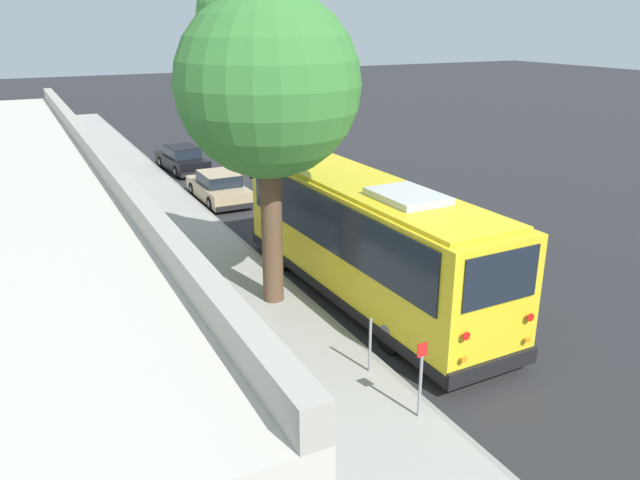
% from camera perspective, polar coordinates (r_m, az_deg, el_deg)
% --- Properties ---
extents(ground_plane, '(160.00, 160.00, 0.00)m').
position_cam_1_polar(ground_plane, '(17.49, 4.63, -5.26)').
color(ground_plane, '#28282B').
extents(sidewalk_slab, '(80.00, 3.28, 0.15)m').
position_cam_1_polar(sidewalk_slab, '(16.10, -5.97, -7.30)').
color(sidewalk_slab, '#A3A099').
rests_on(sidewalk_slab, ground).
extents(curb_strip, '(80.00, 0.14, 0.15)m').
position_cam_1_polar(curb_strip, '(16.70, -0.46, -6.16)').
color(curb_strip, gray).
rests_on(curb_strip, ground).
extents(shuttle_bus, '(10.34, 2.88, 3.45)m').
position_cam_1_polar(shuttle_bus, '(16.81, 4.20, 0.48)').
color(shuttle_bus, yellow).
rests_on(shuttle_bus, ground).
extents(parked_sedan_tan, '(4.21, 1.77, 1.26)m').
position_cam_1_polar(parked_sedan_tan, '(26.86, -9.24, 4.74)').
color(parked_sedan_tan, tan).
rests_on(parked_sedan_tan, ground).
extents(parked_sedan_black, '(4.23, 1.88, 1.29)m').
position_cam_1_polar(parked_sedan_black, '(32.67, -12.48, 7.19)').
color(parked_sedan_black, black).
rests_on(parked_sedan_black, ground).
extents(street_tree, '(4.53, 4.53, 8.62)m').
position_cam_1_polar(street_tree, '(15.61, -4.99, 15.01)').
color(street_tree, brown).
rests_on(street_tree, sidewalk_slab).
extents(sign_post_near, '(0.06, 0.22, 1.57)m').
position_cam_1_polar(sign_post_near, '(12.08, 9.18, -12.45)').
color(sign_post_near, gray).
rests_on(sign_post_near, sidewalk_slab).
extents(sign_post_far, '(0.06, 0.06, 1.26)m').
position_cam_1_polar(sign_post_far, '(13.47, 4.60, -9.55)').
color(sign_post_far, gray).
rests_on(sign_post_far, sidewalk_slab).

